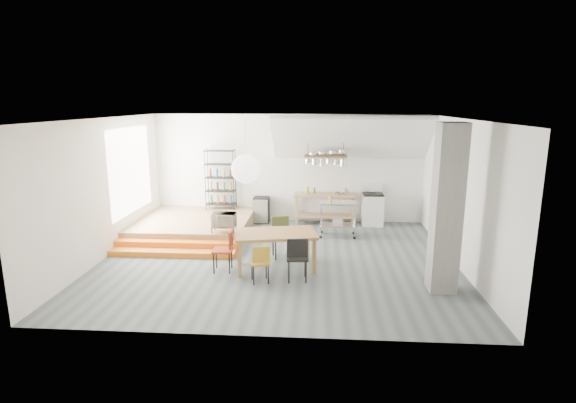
# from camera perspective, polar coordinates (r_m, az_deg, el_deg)

# --- Properties ---
(floor) EXTENTS (8.00, 8.00, 0.00)m
(floor) POSITION_cam_1_polar(r_m,az_deg,el_deg) (10.45, -1.30, -7.31)
(floor) COLOR #4C5558
(floor) RESTS_ON ground
(wall_back) EXTENTS (8.00, 0.04, 3.20)m
(wall_back) POSITION_cam_1_polar(r_m,az_deg,el_deg) (13.46, 0.03, 4.23)
(wall_back) COLOR silver
(wall_back) RESTS_ON ground
(wall_left) EXTENTS (0.04, 7.00, 3.20)m
(wall_left) POSITION_cam_1_polar(r_m,az_deg,el_deg) (11.13, -22.33, 1.50)
(wall_left) COLOR silver
(wall_left) RESTS_ON ground
(wall_right) EXTENTS (0.04, 7.00, 3.20)m
(wall_right) POSITION_cam_1_polar(r_m,az_deg,el_deg) (10.45, 21.07, 0.94)
(wall_right) COLOR silver
(wall_right) RESTS_ON ground
(ceiling) EXTENTS (8.00, 7.00, 0.02)m
(ceiling) POSITION_cam_1_polar(r_m,az_deg,el_deg) (9.84, -1.40, 10.50)
(ceiling) COLOR white
(ceiling) RESTS_ON wall_back
(slope_ceiling) EXTENTS (4.40, 1.44, 1.32)m
(slope_ceiling) POSITION_cam_1_polar(r_m,az_deg,el_deg) (12.76, 8.01, 7.94)
(slope_ceiling) COLOR white
(slope_ceiling) RESTS_ON wall_back
(window_pane) EXTENTS (0.02, 2.50, 2.20)m
(window_pane) POSITION_cam_1_polar(r_m,az_deg,el_deg) (12.43, -19.31, 3.75)
(window_pane) COLOR white
(window_pane) RESTS_ON wall_left
(platform) EXTENTS (3.00, 3.00, 0.40)m
(platform) POSITION_cam_1_polar(r_m,az_deg,el_deg) (12.72, -11.76, -2.98)
(platform) COLOR #98754C
(platform) RESTS_ON ground
(step_lower) EXTENTS (3.00, 0.35, 0.13)m
(step_lower) POSITION_cam_1_polar(r_m,az_deg,el_deg) (10.98, -14.46, -6.36)
(step_lower) COLOR orange
(step_lower) RESTS_ON ground
(step_upper) EXTENTS (3.00, 0.35, 0.27)m
(step_upper) POSITION_cam_1_polar(r_m,az_deg,el_deg) (11.28, -13.92, -5.47)
(step_upper) COLOR orange
(step_upper) RESTS_ON ground
(concrete_column) EXTENTS (0.50, 0.50, 3.20)m
(concrete_column) POSITION_cam_1_polar(r_m,az_deg,el_deg) (8.84, 19.51, -0.94)
(concrete_column) COLOR slate
(concrete_column) RESTS_ON ground
(kitchen_counter) EXTENTS (1.80, 0.60, 0.91)m
(kitchen_counter) POSITION_cam_1_polar(r_m,az_deg,el_deg) (13.27, 4.67, -0.22)
(kitchen_counter) COLOR #98754C
(kitchen_counter) RESTS_ON ground
(stove) EXTENTS (0.60, 0.60, 1.18)m
(stove) POSITION_cam_1_polar(r_m,az_deg,el_deg) (13.40, 10.66, -0.91)
(stove) COLOR white
(stove) RESTS_ON ground
(pot_rack) EXTENTS (1.20, 0.50, 1.43)m
(pot_rack) POSITION_cam_1_polar(r_m,az_deg,el_deg) (12.81, 4.92, 5.45)
(pot_rack) COLOR #452E1B
(pot_rack) RESTS_ON ceiling
(wire_shelving) EXTENTS (0.88, 0.38, 1.80)m
(wire_shelving) POSITION_cam_1_polar(r_m,az_deg,el_deg) (13.50, -8.57, 2.93)
(wire_shelving) COLOR black
(wire_shelving) RESTS_ON platform
(microwave_shelf) EXTENTS (0.60, 0.40, 0.16)m
(microwave_shelf) POSITION_cam_1_polar(r_m,az_deg,el_deg) (11.20, -8.12, -3.13)
(microwave_shelf) COLOR #98754C
(microwave_shelf) RESTS_ON platform
(paper_lantern) EXTENTS (0.60, 0.60, 0.60)m
(paper_lantern) POSITION_cam_1_polar(r_m,az_deg,el_deg) (9.30, -5.39, 4.14)
(paper_lantern) COLOR white
(paper_lantern) RESTS_ON ceiling
(dining_table) EXTENTS (1.88, 1.28, 0.82)m
(dining_table) POSITION_cam_1_polar(r_m,az_deg,el_deg) (9.66, -1.63, -4.45)
(dining_table) COLOR olive
(dining_table) RESTS_ON ground
(chair_mustard) EXTENTS (0.45, 0.45, 0.80)m
(chair_mustard) POSITION_cam_1_polar(r_m,az_deg,el_deg) (8.99, -3.54, -7.49)
(chair_mustard) COLOR #B3861E
(chair_mustard) RESTS_ON ground
(chair_black) EXTENTS (0.46, 0.46, 0.93)m
(chair_black) POSITION_cam_1_polar(r_m,az_deg,el_deg) (9.02, 1.19, -6.84)
(chair_black) COLOR black
(chair_black) RESTS_ON ground
(chair_olive) EXTENTS (0.53, 0.53, 0.94)m
(chair_olive) POSITION_cam_1_polar(r_m,az_deg,el_deg) (10.46, -0.90, -4.05)
(chair_olive) COLOR #4A5528
(chair_olive) RESTS_ON ground
(chair_red) EXTENTS (0.43, 0.43, 0.90)m
(chair_red) POSITION_cam_1_polar(r_m,az_deg,el_deg) (9.67, -7.90, -5.73)
(chair_red) COLOR #9D2A16
(chair_red) RESTS_ON ground
(rolling_cart) EXTENTS (0.99, 0.59, 0.95)m
(rolling_cart) POSITION_cam_1_polar(r_m,az_deg,el_deg) (12.05, 6.36, -1.61)
(rolling_cart) COLOR silver
(rolling_cart) RESTS_ON ground
(mini_fridge) EXTENTS (0.45, 0.45, 0.77)m
(mini_fridge) POSITION_cam_1_polar(r_m,az_deg,el_deg) (13.48, -3.40, -1.05)
(mini_fridge) COLOR black
(mini_fridge) RESTS_ON ground
(microwave) EXTENTS (0.58, 0.40, 0.32)m
(microwave) POSITION_cam_1_polar(r_m,az_deg,el_deg) (11.16, -8.15, -2.26)
(microwave) COLOR beige
(microwave) RESTS_ON microwave_shelf
(bowl) EXTENTS (0.31, 0.31, 0.06)m
(bowl) POSITION_cam_1_polar(r_m,az_deg,el_deg) (13.16, 6.34, 1.03)
(bowl) COLOR silver
(bowl) RESTS_ON kitchen_counter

